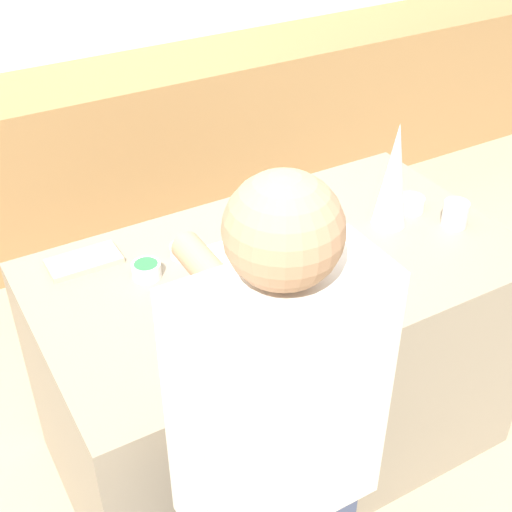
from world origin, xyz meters
The scene contains 14 objects.
ground_plane centered at (0.00, 0.00, 0.00)m, with size 12.00×12.00×0.00m, color tan.
back_cabinet_block centered at (0.00, 1.87, 0.45)m, with size 6.00×0.60×0.91m.
kitchen_island centered at (0.00, 0.00, 0.45)m, with size 1.63×0.93×0.89m.
baking_tray centered at (-0.19, -0.11, 0.89)m, with size 0.43×0.33×0.01m.
gingerbread_house centered at (-0.18, -0.11, 0.99)m, with size 0.22×0.16×0.24m.
decorative_tree centered at (0.47, 0.01, 1.09)m, with size 0.13×0.13×0.39m.
candy_bowl_center_rear centered at (0.59, 0.04, 0.92)m, with size 0.10×0.10×0.05m.
candy_bowl_far_left centered at (0.16, 0.36, 0.92)m, with size 0.11×0.11×0.04m.
candy_bowl_far_right centered at (0.23, 0.02, 0.91)m, with size 0.12×0.12×0.04m.
candy_bowl_near_tray_left centered at (-0.26, 0.20, 0.91)m, with size 0.09×0.09×0.04m.
candy_bowl_behind_tray centered at (-0.41, 0.15, 0.92)m, with size 0.09×0.09×0.05m.
cookbook centered at (-0.57, 0.32, 0.90)m, with size 0.24×0.13×0.02m.
mug centered at (0.66, -0.11, 0.94)m, with size 0.09×0.09×0.09m.
person centered at (-0.46, -0.74, 0.88)m, with size 0.45×0.56×1.70m.
Camera 1 is at (-1.03, -1.63, 2.28)m, focal length 50.00 mm.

